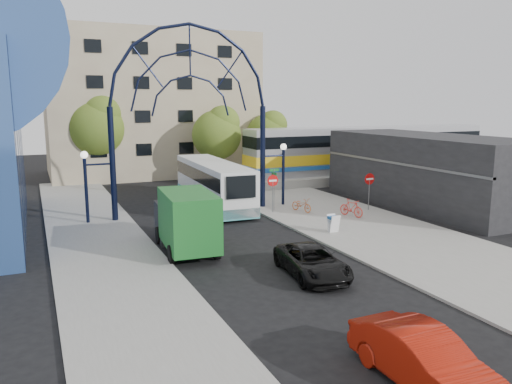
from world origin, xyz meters
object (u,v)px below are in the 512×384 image
stop_sign (273,184)px  black_suv (312,262)px  sandwich_board (333,221)px  bike_near_a (302,205)px  train_car (370,149)px  tree_north_c (268,133)px  bike_near_b (351,208)px  city_bus (213,183)px  red_sedan (424,359)px  street_name_sign (274,180)px  green_truck (185,220)px  do_not_enter_sign (369,183)px  tree_north_a (218,132)px  gateway_arch (191,81)px  tree_north_b (97,125)px

stop_sign → black_suv: bearing=-108.2°
sandwich_board → bike_near_a: size_ratio=0.57×
train_car → black_suv: size_ratio=5.50×
tree_north_c → bike_near_b: size_ratio=3.57×
city_bus → red_sedan: size_ratio=2.54×
stop_sign → street_name_sign: size_ratio=0.89×
stop_sign → green_truck: green_truck is taller
do_not_enter_sign → city_bus: city_bus is taller
do_not_enter_sign → train_car: bearing=53.1°
black_suv → red_sedan: red_sedan is taller
do_not_enter_sign → black_suv: 13.78m
street_name_sign → tree_north_c: tree_north_c is taller
tree_north_a → city_bus: 11.04m
red_sedan → black_suv: bearing=78.3°
do_not_enter_sign → tree_north_a: bearing=107.0°
black_suv → bike_near_b: (7.75, 8.27, 0.03)m
city_bus → bike_near_a: city_bus is taller
gateway_arch → bike_near_b: 12.89m
tree_north_c → stop_sign: bearing=-114.7°
stop_sign → bike_near_a: 2.40m
sandwich_board → bike_near_b: (3.19, 2.86, -0.07)m
do_not_enter_sign → red_sedan: do_not_enter_sign is taller
train_car → black_suv: 28.70m
street_name_sign → tree_north_b: bearing=117.7°
tree_north_a → city_bus: (-3.99, -9.85, -2.97)m
sandwich_board → train_car: (14.40, 16.02, 2.16)m
tree_north_c → bike_near_b: (-3.33, -19.09, -3.61)m
bike_near_a → train_car: bearing=23.0°
green_truck → street_name_sign: bearing=42.6°
street_name_sign → stop_sign: bearing=-123.6°
train_car → city_bus: 18.87m
stop_sign → red_sedan: stop_sign is taller
tree_north_a → bike_near_b: tree_north_a is taller
black_suv → do_not_enter_sign: bearing=50.4°
city_bus → green_truck: (-4.89, -9.71, -0.11)m
city_bus → red_sedan: 24.06m
tree_north_c → do_not_enter_sign: bearing=-93.6°
sandwich_board → bike_near_b: bike_near_b is taller
tree_north_b → bike_near_b: size_ratio=4.39×
gateway_arch → do_not_enter_sign: 13.43m
tree_north_c → street_name_sign: bearing=-114.3°
stop_sign → gateway_arch: bearing=157.4°
red_sedan → bike_near_a: red_sedan is taller
green_truck → bike_near_a: 10.71m
red_sedan → bike_near_b: bearing=59.9°
gateway_arch → green_truck: 10.74m
red_sedan → bike_near_b: red_sedan is taller
green_truck → sandwich_board: bearing=1.9°
tree_north_a → bike_near_b: bearing=-81.1°
gateway_arch → street_name_sign: 8.38m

